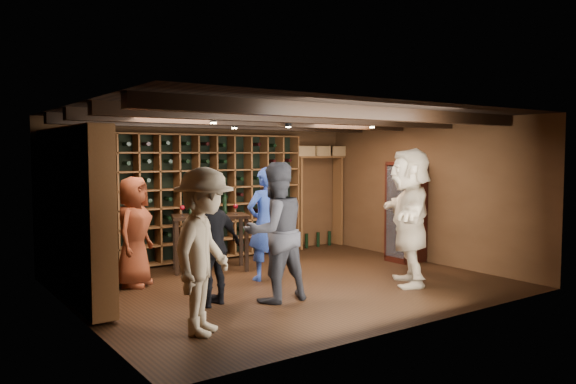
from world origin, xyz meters
TOP-DOWN VIEW (x-y plane):
  - ground at (0.00, 0.00)m, footprint 6.00×6.00m
  - room_shell at (0.00, 0.05)m, footprint 6.00×6.00m
  - wine_rack_back at (-0.52, 2.33)m, footprint 4.65×0.30m
  - wine_rack_left at (-2.83, 0.82)m, footprint 0.30×2.65m
  - crate_shelf at (2.41, 2.32)m, footprint 1.20×0.32m
  - display_cabinet at (2.71, 0.20)m, footprint 0.55×0.50m
  - man_blue_shirt at (-0.12, 0.40)m, footprint 0.63×0.42m
  - man_grey_suit at (-0.69, -0.71)m, footprint 0.90×0.71m
  - guest_red_floral at (-1.91, 1.14)m, footprint 0.91×0.91m
  - guest_woman_black at (-1.44, -0.42)m, footprint 0.96×0.61m
  - guest_khaki at (-2.04, -1.38)m, footprint 1.30×1.27m
  - guest_beige at (1.46, -1.05)m, footprint 1.62×1.82m
  - tasting_table at (-0.50, 1.51)m, footprint 1.35×0.99m

SIDE VIEW (x-z plane):
  - ground at x=0.00m, z-range 0.00..0.00m
  - guest_woman_black at x=-1.44m, z-range 0.00..1.52m
  - guest_red_floral at x=-1.91m, z-range 0.00..1.60m
  - tasting_table at x=-0.50m, z-range 0.21..1.41m
  - display_cabinet at x=2.71m, z-range -0.02..1.73m
  - man_blue_shirt at x=-0.12m, z-range 0.00..1.72m
  - guest_khaki at x=-2.04m, z-range 0.00..1.78m
  - man_grey_suit at x=-0.69m, z-range 0.00..1.82m
  - guest_beige at x=1.46m, z-range 0.00..2.00m
  - wine_rack_back at x=-0.52m, z-range 0.05..2.25m
  - wine_rack_left at x=-2.83m, z-range 0.05..2.25m
  - crate_shelf at x=2.41m, z-range 0.54..2.60m
  - room_shell at x=0.00m, z-range -0.58..5.42m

